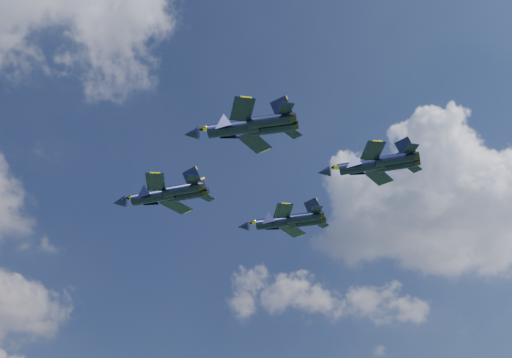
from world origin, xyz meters
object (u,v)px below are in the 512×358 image
object	(u,v)px
jet_lead	(151,197)
jet_left	(230,128)
jet_slot	(359,166)
jet_right	(273,222)

from	to	relation	value
jet_lead	jet_left	size ratio (longest dim) A/B	1.10
jet_left	jet_slot	world-z (taller)	jet_slot
jet_slot	jet_lead	bearing A→B (deg)	87.01
jet_left	jet_lead	bearing A→B (deg)	45.52
jet_slot	jet_left	bearing A→B (deg)	133.66
jet_lead	jet_left	xyz separation A→B (m)	(0.69, -25.11, -1.72)
jet_left	jet_slot	distance (m)	21.11
jet_left	jet_slot	xyz separation A→B (m)	(21.06, -1.52, 0.28)
jet_right	jet_left	bearing A→B (deg)	-177.81
jet_right	jet_slot	bearing A→B (deg)	-132.63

